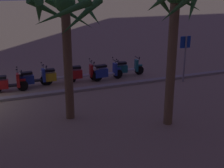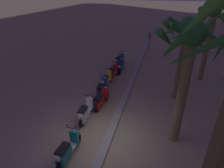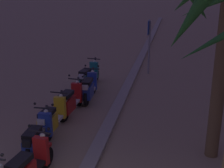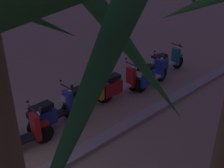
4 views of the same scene
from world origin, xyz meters
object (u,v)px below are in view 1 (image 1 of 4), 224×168
scooter_blue_far_back (106,72)px  scooter_yellow_lead_nearest (55,76)px  scooter_red_mid_centre (6,83)px  palm_tree_by_mall_entrance (66,25)px  scooter_blue_tail_end (32,79)px  scooter_teal_last_in_row (126,68)px  palm_tree_far_corner (174,22)px  scooter_red_second_in_line (80,73)px  crossing_sign (185,54)px

scooter_blue_far_back → scooter_yellow_lead_nearest: size_ratio=0.96×
scooter_red_mid_centre → palm_tree_by_mall_entrance: palm_tree_by_mall_entrance is taller
scooter_yellow_lead_nearest → scooter_blue_tail_end: (1.14, 0.07, -0.00)m
scooter_teal_last_in_row → scooter_yellow_lead_nearest: (4.03, 0.06, 0.01)m
scooter_teal_last_in_row → scooter_yellow_lead_nearest: bearing=0.9°
palm_tree_far_corner → scooter_red_second_in_line: bearing=-75.4°
scooter_teal_last_in_row → scooter_blue_far_back: size_ratio=1.04×
scooter_yellow_lead_nearest → scooter_blue_tail_end: size_ratio=1.02×
scooter_blue_far_back → palm_tree_far_corner: (-0.27, 5.82, 3.22)m
scooter_red_second_in_line → scooter_yellow_lead_nearest: 1.33m
scooter_red_second_in_line → crossing_sign: 5.51m
palm_tree_far_corner → crossing_sign: bearing=-130.2°
scooter_blue_tail_end → palm_tree_far_corner: (-4.05, 6.10, 3.24)m
crossing_sign → scooter_blue_far_back: bearing=-25.1°
scooter_blue_far_back → scooter_red_mid_centre: same height
scooter_blue_far_back → scooter_yellow_lead_nearest: (2.64, -0.35, -0.02)m
scooter_blue_far_back → crossing_sign: size_ratio=0.72×
scooter_teal_last_in_row → palm_tree_by_mall_entrance: (4.32, 4.41, 3.09)m
scooter_red_mid_centre → palm_tree_by_mall_entrance: bearing=117.9°
scooter_teal_last_in_row → scooter_blue_far_back: (1.39, 0.42, 0.02)m
scooter_teal_last_in_row → crossing_sign: 3.35m
scooter_red_mid_centre → crossing_sign: 8.96m
scooter_blue_far_back → palm_tree_by_mall_entrance: size_ratio=0.37×
scooter_red_mid_centre → palm_tree_far_corner: size_ratio=0.35×
scooter_red_second_in_line → scooter_red_mid_centre: size_ratio=1.03×
palm_tree_far_corner → palm_tree_by_mall_entrance: size_ratio=1.07×
scooter_teal_last_in_row → palm_tree_far_corner: bearing=79.9°
scooter_red_mid_centre → scooter_red_second_in_line: bearing=-175.2°
palm_tree_by_mall_entrance → scooter_blue_far_back: bearing=-126.4°
scooter_blue_far_back → scooter_red_second_in_line: 1.34m
scooter_teal_last_in_row → scooter_blue_far_back: bearing=16.7°
scooter_blue_far_back → palm_tree_far_corner: bearing=92.7°
scooter_blue_tail_end → crossing_sign: bearing=164.9°
scooter_red_second_in_line → palm_tree_by_mall_entrance: (1.62, 4.25, 3.07)m
scooter_blue_far_back → scooter_yellow_lead_nearest: 2.67m
scooter_blue_tail_end → crossing_sign: size_ratio=0.73×
scooter_yellow_lead_nearest → palm_tree_by_mall_entrance: (0.29, 4.34, 3.09)m
scooter_teal_last_in_row → scooter_red_mid_centre: scooter_red_mid_centre is taller
palm_tree_far_corner → scooter_teal_last_in_row: bearing=-100.1°
scooter_yellow_lead_nearest → palm_tree_by_mall_entrance: palm_tree_by_mall_entrance is taller
scooter_blue_tail_end → palm_tree_by_mall_entrance: (-0.84, 4.27, 3.09)m
scooter_blue_tail_end → scooter_red_mid_centre: bearing=15.1°
scooter_blue_far_back → palm_tree_by_mall_entrance: 5.83m
scooter_red_mid_centre → palm_tree_far_corner: palm_tree_far_corner is taller
scooter_blue_tail_end → crossing_sign: crossing_sign is taller
scooter_red_mid_centre → palm_tree_by_mall_entrance: (-2.08, 3.94, 3.09)m
scooter_teal_last_in_row → scooter_blue_far_back: 1.45m
scooter_blue_tail_end → scooter_teal_last_in_row: bearing=-178.5°
scooter_blue_tail_end → palm_tree_by_mall_entrance: bearing=101.2°
scooter_yellow_lead_nearest → palm_tree_by_mall_entrance: 5.34m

